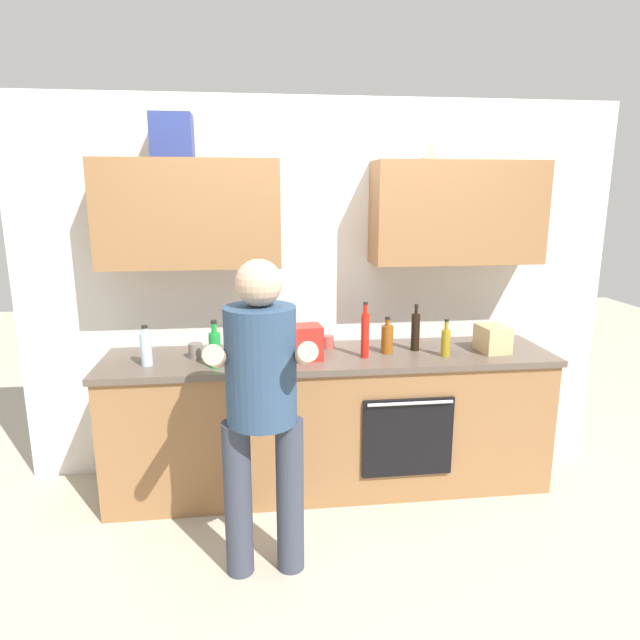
{
  "coord_description": "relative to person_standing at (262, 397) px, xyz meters",
  "views": [
    {
      "loc": [
        -0.47,
        -3.32,
        1.91
      ],
      "look_at": [
        -0.08,
        -0.1,
        1.15
      ],
      "focal_mm": 30.92,
      "sensor_mm": 36.0,
      "label": 1
    }
  ],
  "objects": [
    {
      "name": "ground_plane",
      "position": [
        0.45,
        0.82,
        -0.95
      ],
      "size": [
        12.0,
        12.0,
        0.0
      ],
      "primitive_type": "plane",
      "color": "#B2A893"
    },
    {
      "name": "back_wall_unit",
      "position": [
        0.44,
        1.1,
        0.54
      ],
      "size": [
        4.0,
        0.38,
        2.5
      ],
      "color": "silver",
      "rests_on": "ground"
    },
    {
      "name": "counter",
      "position": [
        0.45,
        0.82,
        -0.5
      ],
      "size": [
        2.84,
        0.67,
        0.9
      ],
      "color": "olive",
      "rests_on": "ground"
    },
    {
      "name": "person_standing",
      "position": [
        0.0,
        0.0,
        0.0
      ],
      "size": [
        0.49,
        0.45,
        1.61
      ],
      "color": "#383D4C",
      "rests_on": "ground"
    },
    {
      "name": "bottle_soda",
      "position": [
        -0.26,
        0.65,
        0.06
      ],
      "size": [
        0.07,
        0.07,
        0.28
      ],
      "color": "#198C33",
      "rests_on": "counter"
    },
    {
      "name": "bottle_hotsauce",
      "position": [
        0.65,
        0.73,
        0.1
      ],
      "size": [
        0.05,
        0.05,
        0.35
      ],
      "color": "red",
      "rests_on": "counter"
    },
    {
      "name": "bottle_water",
      "position": [
        -0.67,
        0.73,
        0.06
      ],
      "size": [
        0.07,
        0.07,
        0.24
      ],
      "color": "silver",
      "rests_on": "counter"
    },
    {
      "name": "bottle_soy",
      "position": [
        1.01,
        0.85,
        0.08
      ],
      "size": [
        0.06,
        0.06,
        0.31
      ],
      "color": "black",
      "rests_on": "counter"
    },
    {
      "name": "bottle_syrup",
      "position": [
        0.81,
        0.81,
        0.05
      ],
      "size": [
        0.08,
        0.08,
        0.24
      ],
      "color": "#8C4C14",
      "rests_on": "counter"
    },
    {
      "name": "bottle_oil",
      "position": [
        1.16,
        0.7,
        0.04
      ],
      "size": [
        0.06,
        0.06,
        0.24
      ],
      "color": "olive",
      "rests_on": "counter"
    },
    {
      "name": "cup_ceramic",
      "position": [
        0.45,
        0.98,
        -0.01
      ],
      "size": [
        0.08,
        0.08,
        0.08
      ],
      "primitive_type": "cylinder",
      "color": "#BF4C47",
      "rests_on": "counter"
    },
    {
      "name": "cup_stoneware",
      "position": [
        -0.39,
        0.85,
        -0.0
      ],
      "size": [
        0.08,
        0.08,
        0.09
      ],
      "primitive_type": "cylinder",
      "color": "slate",
      "rests_on": "counter"
    },
    {
      "name": "mixing_bowl",
      "position": [
        -0.04,
        0.87,
        -0.0
      ],
      "size": [
        0.29,
        0.29,
        0.1
      ],
      "primitive_type": "cylinder",
      "color": "silver",
      "rests_on": "counter"
    },
    {
      "name": "grocery_bag_crisps",
      "position": [
        0.29,
        0.75,
        0.06
      ],
      "size": [
        0.21,
        0.19,
        0.21
      ],
      "primitive_type": "cube",
      "rotation": [
        0.0,
        0.0,
        0.12
      ],
      "color": "red",
      "rests_on": "counter"
    },
    {
      "name": "grocery_bag_bread",
      "position": [
        1.5,
        0.77,
        0.04
      ],
      "size": [
        0.19,
        0.23,
        0.17
      ],
      "primitive_type": "cube",
      "rotation": [
        0.0,
        0.0,
        0.1
      ],
      "color": "tan",
      "rests_on": "counter"
    }
  ]
}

